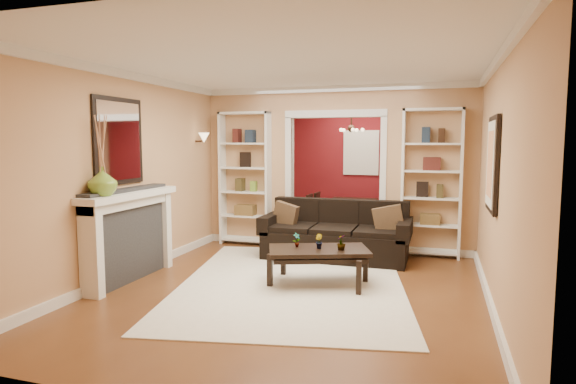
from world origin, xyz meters
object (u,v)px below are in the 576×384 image
(coffee_table, at_px, (319,267))
(dining_table, at_px, (350,217))
(bookshelf_right, at_px, (431,183))
(fireplace, at_px, (131,236))
(bookshelf_left, at_px, (246,179))
(sofa, at_px, (336,230))

(coffee_table, relative_size, dining_table, 0.72)
(bookshelf_right, height_order, fireplace, bookshelf_right)
(bookshelf_left, height_order, dining_table, bookshelf_left)
(sofa, relative_size, dining_table, 1.33)
(bookshelf_right, bearing_deg, bookshelf_left, 180.00)
(bookshelf_left, bearing_deg, sofa, -18.60)
(sofa, height_order, fireplace, fireplace)
(sofa, xyz_separation_m, fireplace, (-2.26, -1.95, 0.14))
(dining_table, bearing_deg, bookshelf_left, 137.87)
(dining_table, bearing_deg, bookshelf_right, -137.50)
(fireplace, bearing_deg, coffee_table, 13.17)
(dining_table, bearing_deg, fireplace, 153.83)
(sofa, bearing_deg, dining_table, 94.60)
(bookshelf_right, bearing_deg, fireplace, -145.20)
(coffee_table, bearing_deg, bookshelf_right, 36.31)
(sofa, height_order, dining_table, sofa)
(bookshelf_right, xyz_separation_m, fireplace, (-3.64, -2.53, -0.57))
(coffee_table, xyz_separation_m, bookshelf_left, (-1.80, 1.98, 0.92))
(coffee_table, height_order, fireplace, fireplace)
(bookshelf_left, distance_m, bookshelf_right, 3.10)
(coffee_table, distance_m, dining_table, 3.69)
(sofa, xyz_separation_m, bookshelf_left, (-1.72, 0.58, 0.71))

